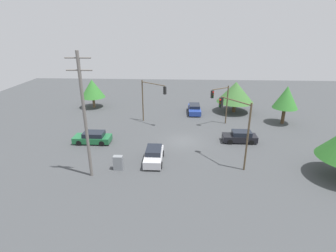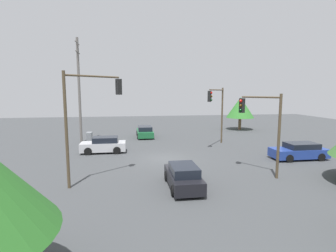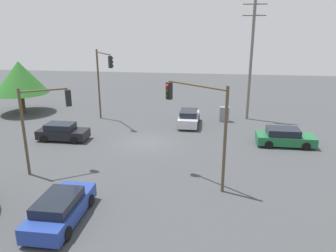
% 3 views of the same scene
% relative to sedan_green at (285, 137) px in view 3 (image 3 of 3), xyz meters
% --- Properties ---
extents(ground_plane, '(80.00, 80.00, 0.00)m').
position_rel_sedan_green_xyz_m(ground_plane, '(-11.10, -0.96, -0.68)').
color(ground_plane, '#424447').
extents(sedan_green, '(4.48, 2.05, 1.41)m').
position_rel_sedan_green_xyz_m(sedan_green, '(0.00, 0.00, 0.00)').
color(sedan_green, '#1E6638').
rests_on(sedan_green, ground_plane).
extents(sedan_dark, '(4.12, 1.86, 1.43)m').
position_rel_sedan_green_xyz_m(sedan_dark, '(-18.10, -1.15, 0.00)').
color(sedan_dark, black).
rests_on(sedan_dark, ground_plane).
extents(sedan_blue, '(2.03, 4.66, 1.41)m').
position_rel_sedan_green_xyz_m(sedan_blue, '(-12.98, -12.41, 0.01)').
color(sedan_blue, '#233D93').
rests_on(sedan_blue, ground_plane).
extents(sedan_silver, '(1.92, 4.17, 1.50)m').
position_rel_sedan_green_xyz_m(sedan_silver, '(-7.96, 4.41, 0.05)').
color(sedan_silver, silver).
rests_on(sedan_silver, ground_plane).
extents(traffic_signal_main, '(2.61, 3.32, 6.95)m').
position_rel_sedan_green_xyz_m(traffic_signal_main, '(-16.25, 4.51, 4.06)').
color(traffic_signal_main, brown).
rests_on(traffic_signal_main, ground_plane).
extents(traffic_signal_cross, '(2.68, 1.91, 5.63)m').
position_rel_sedan_green_xyz_m(traffic_signal_cross, '(-16.35, -7.02, 3.16)').
color(traffic_signal_cross, brown).
rests_on(traffic_signal_cross, ground_plane).
extents(traffic_signal_aux, '(3.76, 2.90, 6.18)m').
position_rel_sedan_green_xyz_m(traffic_signal_aux, '(-6.51, -7.27, 3.60)').
color(traffic_signal_aux, brown).
rests_on(traffic_signal_aux, ground_plane).
extents(utility_pole_tall, '(2.20, 0.28, 11.65)m').
position_rel_sedan_green_xyz_m(utility_pole_tall, '(-2.23, 7.44, 5.46)').
color(utility_pole_tall, slate).
rests_on(utility_pole_tall, ground_plane).
extents(electrical_cabinet, '(0.93, 0.54, 1.47)m').
position_rel_sedan_green_xyz_m(electrical_cabinet, '(-4.57, 6.19, 0.06)').
color(electrical_cabinet, gray).
rests_on(electrical_cabinet, ground_plane).
extents(tree_corner, '(5.71, 5.71, 5.56)m').
position_rel_sedan_green_xyz_m(tree_corner, '(-26.21, 6.74, 3.17)').
color(tree_corner, '#4C3823').
rests_on(tree_corner, ground_plane).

